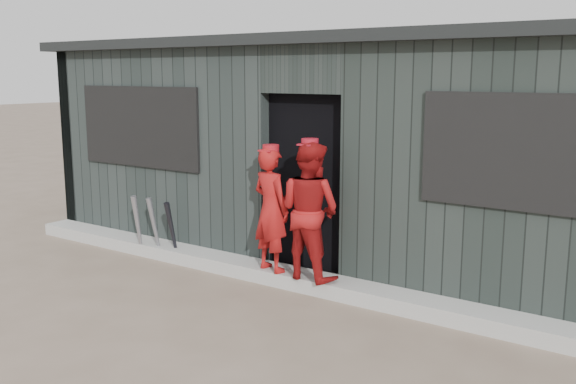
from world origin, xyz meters
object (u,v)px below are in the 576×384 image
Objects in this scene: player_red_left at (271,210)px; dugout at (366,149)px; player_red_right at (309,210)px; bat_right at (172,231)px; bat_left at (138,226)px; player_grey_back at (363,230)px; bat_mid at (155,228)px.

dugout is (0.17, 1.77, 0.48)m from player_red_left.
player_red_right is 0.17× the size of dugout.
bat_left is at bearing -167.59° from bat_right.
dugout is (-0.67, 1.30, 0.68)m from player_grey_back.
player_grey_back is at bearing 11.85° from bat_right.
bat_mid is at bearing -136.25° from dugout.
bat_right is (0.26, 0.03, -0.01)m from bat_mid.
bat_mid is 2.23m from player_red_right.
bat_mid is at bearing 6.80° from player_red_right.
player_grey_back is (2.29, 0.48, 0.24)m from bat_right.
bat_left is at bearing 8.53° from player_red_right.
bat_left reaches higher than bat_mid.
player_red_left is 0.16× the size of dugout.
bat_right is at bearing -132.36° from dugout.
player_red_left is 0.47m from player_red_right.
bat_mid is 2.61m from player_grey_back.
player_grey_back is at bearing 11.95° from bat_left.
dugout reaches higher than bat_right.
player_red_right reaches higher than player_grey_back.
player_red_left reaches higher than player_grey_back.
bat_right is at bearing 6.18° from player_red_right.
bat_left is 1.97m from player_red_left.
bat_right is 0.09× the size of dugout.
dugout reaches higher than player_grey_back.
player_grey_back is at bearing 11.23° from bat_mid.
player_red_left is 1.85m from dugout.
player_grey_back is (0.84, 0.48, -0.20)m from player_red_left.
dugout reaches higher than bat_left.
bat_right is at bearing 12.41° from bat_left.
player_grey_back is 0.15× the size of dugout.
bat_right is 0.54× the size of player_red_right.
player_red_right is (2.39, 0.13, 0.46)m from bat_left.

